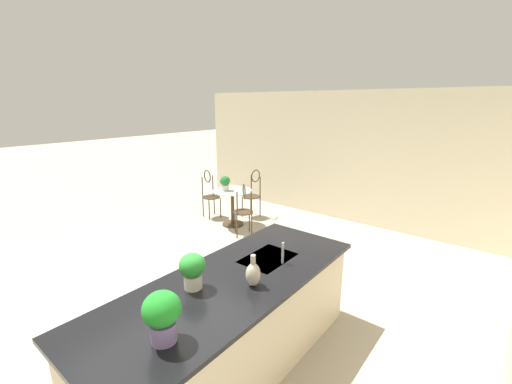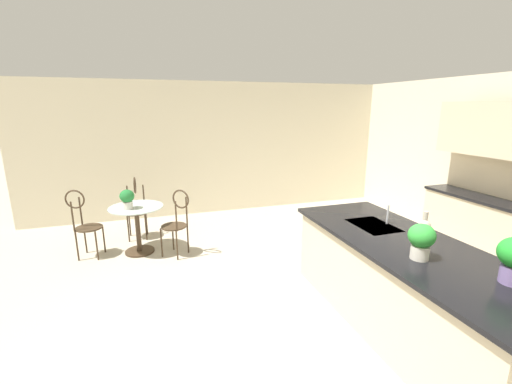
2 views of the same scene
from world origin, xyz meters
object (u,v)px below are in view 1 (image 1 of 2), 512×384
bistro_table (233,204)px  potted_plant_counter_near (192,269)px  chair_near_window (244,207)px  potted_plant_counter_far (162,314)px  potted_plant_on_table (225,182)px  chair_toward_desk (210,191)px  chair_by_island (253,191)px  vase_on_counter (253,274)px

bistro_table → potted_plant_counter_near: size_ratio=2.52×
chair_near_window → potted_plant_counter_far: 4.01m
potted_plant_on_table → potted_plant_counter_far: potted_plant_counter_far is taller
potted_plant_on_table → potted_plant_counter_far: bearing=38.9°
chair_toward_desk → potted_plant_on_table: bearing=75.3°
chair_by_island → chair_toward_desk: (0.61, -0.72, 0.00)m
bistro_table → potted_plant_on_table: (0.09, -0.11, 0.46)m
potted_plant_on_table → vase_on_counter: (2.64, 2.88, 0.12)m
potted_plant_on_table → vase_on_counter: bearing=47.6°
potted_plant_counter_near → vase_on_counter: size_ratio=1.10×
potted_plant_counter_near → chair_by_island: bearing=-147.2°
bistro_table → potted_plant_counter_far: (3.63, 2.74, 0.68)m
chair_by_island → chair_toward_desk: size_ratio=1.00×
chair_by_island → potted_plant_counter_far: size_ratio=2.90×
potted_plant_counter_far → potted_plant_on_table: bearing=-141.1°
potted_plant_on_table → vase_on_counter: size_ratio=1.02×
potted_plant_on_table → chair_by_island: bearing=173.8°
chair_by_island → potted_plant_counter_near: bearing=32.8°
chair_by_island → potted_plant_counter_near: (3.76, 2.42, 0.53)m
bistro_table → vase_on_counter: 3.94m
potted_plant_counter_near → vase_on_counter: bearing=132.9°
chair_by_island → vase_on_counter: (3.41, 2.80, 0.46)m
bistro_table → vase_on_counter: vase_on_counter is taller
chair_by_island → vase_on_counter: 4.44m
chair_by_island → potted_plant_counter_far: (4.31, 2.77, 0.55)m
chair_near_window → potted_plant_on_table: bearing=-107.7°
chair_by_island → potted_plant_counter_near: size_ratio=3.28×
chair_toward_desk → potted_plant_counter_far: (3.70, 3.48, 0.55)m
potted_plant_on_table → vase_on_counter: vase_on_counter is taller
bistro_table → chair_by_island: (-0.69, -0.02, 0.13)m
chair_near_window → potted_plant_counter_near: potted_plant_counter_near is taller
chair_toward_desk → potted_plant_counter_far: 5.11m
chair_toward_desk → potted_plant_counter_near: size_ratio=3.28×
chair_by_island → potted_plant_on_table: bearing=-6.2°
bistro_table → chair_near_window: bearing=61.6°
potted_plant_counter_near → vase_on_counter: 0.52m
chair_near_window → chair_toward_desk: bearing=-106.3°
potted_plant_counter_far → bistro_table: bearing=-142.9°
chair_near_window → vase_on_counter: bearing=42.4°
chair_by_island → chair_toward_desk: same height
bistro_table → chair_near_window: (0.31, 0.57, 0.13)m
bistro_table → potted_plant_counter_far: size_ratio=2.23×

